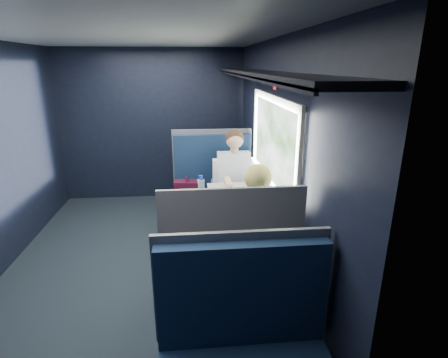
{
  "coord_description": "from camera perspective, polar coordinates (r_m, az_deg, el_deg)",
  "views": [
    {
      "loc": [
        0.58,
        -3.35,
        2.06
      ],
      "look_at": [
        0.9,
        0.0,
        0.95
      ],
      "focal_mm": 28.0,
      "sensor_mm": 36.0,
      "label": 1
    }
  ],
  "objects": [
    {
      "name": "ground",
      "position": [
        3.98,
        -13.39,
        -13.58
      ],
      "size": [
        2.8,
        4.2,
        0.01
      ],
      "primitive_type": "cube",
      "color": "black"
    },
    {
      "name": "room_shell",
      "position": [
        3.45,
        -14.81,
        7.91
      ],
      "size": [
        3.0,
        4.4,
        2.4
      ],
      "color": "black",
      "rests_on": "ground"
    },
    {
      "name": "table",
      "position": [
        3.66,
        2.07,
        -4.2
      ],
      "size": [
        0.62,
        1.0,
        0.74
      ],
      "color": "#54565E",
      "rests_on": "ground"
    },
    {
      "name": "seat_bay_near",
      "position": [
        4.54,
        -1.84,
        -2.94
      ],
      "size": [
        1.04,
        0.62,
        1.26
      ],
      "color": "#0C1C37",
      "rests_on": "ground"
    },
    {
      "name": "seat_bay_far",
      "position": [
        2.99,
        0.68,
        -15.2
      ],
      "size": [
        1.04,
        0.62,
        1.26
      ],
      "color": "#0C1C37",
      "rests_on": "ground"
    },
    {
      "name": "seat_row_front",
      "position": [
        5.41,
        -2.35,
        0.48
      ],
      "size": [
        1.04,
        0.51,
        1.16
      ],
      "color": "#0C1C37",
      "rests_on": "ground"
    },
    {
      "name": "man",
      "position": [
        4.3,
        1.76,
        0.05
      ],
      "size": [
        0.53,
        0.56,
        1.32
      ],
      "color": "black",
      "rests_on": "ground"
    },
    {
      "name": "woman",
      "position": [
        3.01,
        5.15,
        -8.13
      ],
      "size": [
        0.53,
        0.56,
        1.32
      ],
      "color": "black",
      "rests_on": "ground"
    },
    {
      "name": "papers",
      "position": [
        3.54,
        2.92,
        -3.64
      ],
      "size": [
        0.57,
        0.77,
        0.01
      ],
      "primitive_type": "cube",
      "rotation": [
        0.0,
        0.0,
        0.1
      ],
      "color": "white",
      "rests_on": "table"
    },
    {
      "name": "laptop",
      "position": [
        3.69,
        5.13,
        -1.62
      ],
      "size": [
        0.37,
        0.42,
        0.26
      ],
      "color": "silver",
      "rests_on": "table"
    },
    {
      "name": "bottle_small",
      "position": [
        3.82,
        4.22,
        -0.46
      ],
      "size": [
        0.07,
        0.07,
        0.22
      ],
      "color": "silver",
      "rests_on": "table"
    },
    {
      "name": "cup",
      "position": [
        3.94,
        5.21,
        -0.68
      ],
      "size": [
        0.07,
        0.07,
        0.09
      ],
      "primitive_type": "cylinder",
      "color": "white",
      "rests_on": "table"
    }
  ]
}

